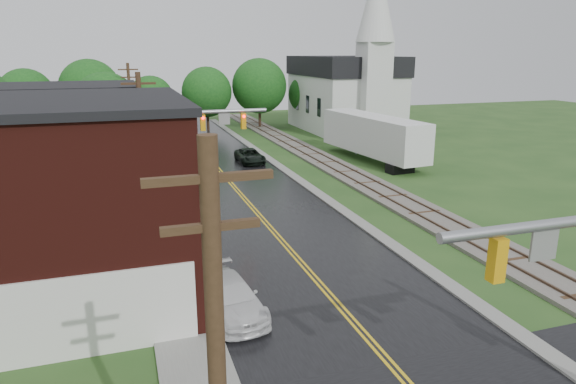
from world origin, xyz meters
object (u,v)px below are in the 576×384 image
church (348,85)px  tree_left_e (108,107)px  utility_pole_c (131,110)px  suv_dark (250,156)px  brick_building (5,207)px  traffic_signal_far (192,131)px  tree_left_c (44,120)px  pickup_white (230,297)px  semi_trailer (373,135)px  utility_pole_b (144,152)px

church → tree_left_e: size_ratio=2.45×
utility_pole_c → suv_dark: size_ratio=1.95×
brick_building → tree_left_e: size_ratio=1.75×
traffic_signal_far → tree_left_c: (-10.38, 12.90, -0.46)m
brick_building → traffic_signal_far: brick_building is taller
utility_pole_c → tree_left_c: size_ratio=1.18×
church → tree_left_e: bearing=-164.8°
church → utility_pole_c: bearing=-160.0°
pickup_white → tree_left_c: bearing=101.4°
utility_pole_c → semi_trailer: 22.89m
church → suv_dark: bearing=-138.0°
traffic_signal_far → semi_trailer: (17.97, 8.93, -2.48)m
utility_pole_b → semi_trailer: 25.55m
brick_building → church: church is taller
utility_pole_c → utility_pole_b: bearing=-90.0°
church → tree_left_c: 36.59m
semi_trailer → pickup_white: bearing=-127.5°
utility_pole_b → semi_trailer: utility_pole_b is taller
utility_pole_b → pickup_white: size_ratio=1.88×
traffic_signal_far → tree_left_c: tree_left_c is taller
brick_building → pickup_white: brick_building is taller
utility_pole_c → suv_dark: 12.11m
pickup_white → semi_trailer: 30.98m
pickup_white → suv_dark: bearing=67.4°
utility_pole_b → suv_dark: bearing=58.8°
brick_building → church: (32.48, 38.74, 1.68)m
traffic_signal_far → utility_pole_b: 6.01m
traffic_signal_far → utility_pole_c: bearing=101.1°
brick_building → utility_pole_b: size_ratio=1.59×
suv_dark → church: bearing=41.2°
tree_left_c → semi_trailer: tree_left_c is taller
traffic_signal_far → tree_left_e: 19.65m
brick_building → traffic_signal_far: bearing=53.1°
suv_dark → tree_left_c: bearing=175.2°
traffic_signal_far → utility_pole_b: size_ratio=0.82×
church → brick_building: bearing=-130.0°
utility_pole_b → tree_left_c: size_ratio=1.18×
church → utility_pole_b: bearing=-130.2°
brick_building → utility_pole_b: utility_pole_b is taller
traffic_signal_far → semi_trailer: traffic_signal_far is taller
utility_pole_b → brick_building: bearing=-129.1°
utility_pole_b → utility_pole_c: same height
utility_pole_b → tree_left_c: utility_pole_b is taller
brick_building → pickup_white: bearing=-23.8°
utility_pole_b → semi_trailer: size_ratio=0.64×
utility_pole_c → pickup_white: utility_pole_c is taller
utility_pole_b → pickup_white: utility_pole_b is taller
traffic_signal_far → semi_trailer: bearing=26.4°
brick_building → semi_trailer: 34.19m
tree_left_c → pickup_white: tree_left_c is taller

